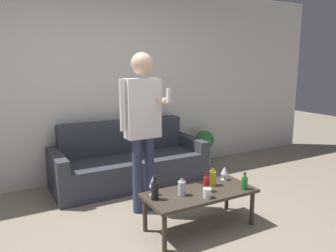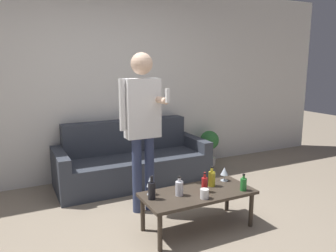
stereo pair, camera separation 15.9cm
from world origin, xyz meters
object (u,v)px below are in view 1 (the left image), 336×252
object	(u,v)px
coffee_table	(200,195)
bottle_orange	(213,178)
person_standing_front	(142,118)
couch	(129,162)

from	to	relation	value
coffee_table	bottle_orange	size ratio (longest dim) A/B	5.34
bottle_orange	person_standing_front	bearing A→B (deg)	134.61
couch	bottle_orange	bearing A→B (deg)	-77.18
bottle_orange	couch	bearing A→B (deg)	102.82
coffee_table	bottle_orange	world-z (taller)	bottle_orange
coffee_table	person_standing_front	xyz separation A→B (m)	(-0.33, 0.61, 0.71)
couch	person_standing_front	size ratio (longest dim) A/B	1.18
bottle_orange	coffee_table	bearing A→B (deg)	-160.46
coffee_table	person_standing_front	size ratio (longest dim) A/B	0.64
person_standing_front	couch	bearing A→B (deg)	77.57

